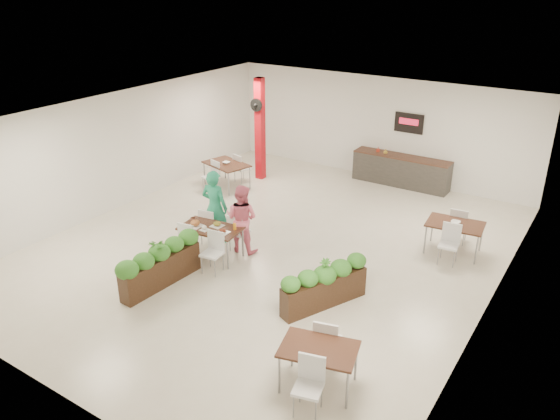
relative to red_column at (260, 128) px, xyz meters
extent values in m
plane|color=beige|center=(3.00, -3.79, -1.64)|extent=(12.00, 12.00, 0.00)
cube|color=white|center=(3.00, 2.21, -0.04)|extent=(10.00, 0.10, 3.20)
cube|color=white|center=(3.00, -9.79, -0.04)|extent=(10.00, 0.10, 3.20)
cube|color=white|center=(-2.00, -3.79, -0.04)|extent=(0.10, 12.00, 3.20)
cube|color=white|center=(8.00, -3.79, -0.04)|extent=(0.10, 12.00, 3.20)
cube|color=white|center=(3.00, -3.79, 1.56)|extent=(10.00, 12.00, 0.04)
cube|color=#B40C15|center=(0.00, 0.01, -0.04)|extent=(0.25, 0.25, 3.20)
cylinder|color=black|center=(0.00, -0.17, 0.76)|extent=(0.40, 0.06, 0.40)
sphere|color=black|center=(0.00, -0.21, 0.76)|extent=(0.12, 0.12, 0.12)
cube|color=#2B2926|center=(4.00, 1.86, -1.19)|extent=(3.00, 0.60, 0.90)
cube|color=black|center=(4.00, 1.86, -0.72)|extent=(3.00, 0.62, 0.04)
cube|color=black|center=(4.00, 2.17, 0.26)|extent=(0.90, 0.04, 0.60)
cube|color=red|center=(4.00, 2.14, 0.31)|extent=(0.60, 0.02, 0.18)
imported|color=#AB2D1C|center=(3.20, 1.86, -0.61)|extent=(0.09, 0.09, 0.19)
imported|color=gold|center=(3.45, 1.86, -0.62)|extent=(0.13, 0.13, 0.17)
cube|color=black|center=(2.09, -4.96, -0.91)|extent=(1.49, 0.97, 0.04)
cylinder|color=gray|center=(1.49, -5.38, -1.29)|extent=(0.04, 0.04, 0.71)
cylinder|color=gray|center=(2.76, -5.22, -1.29)|extent=(0.04, 0.04, 0.71)
cylinder|color=gray|center=(1.41, -4.70, -1.29)|extent=(0.04, 0.04, 0.71)
cylinder|color=gray|center=(2.68, -4.54, -1.29)|extent=(0.04, 0.04, 0.71)
cube|color=white|center=(1.62, -4.41, -1.19)|extent=(0.47, 0.47, 0.05)
cube|color=white|center=(1.64, -4.60, -0.94)|extent=(0.42, 0.09, 0.45)
cylinder|color=gray|center=(1.76, -4.22, -1.43)|extent=(0.02, 0.02, 0.43)
cylinder|color=gray|center=(1.43, -4.27, -1.43)|extent=(0.02, 0.02, 0.43)
cylinder|color=gray|center=(1.80, -4.56, -1.43)|extent=(0.02, 0.02, 0.43)
cylinder|color=gray|center=(1.47, -4.60, -1.43)|extent=(0.02, 0.02, 0.43)
cube|color=white|center=(2.41, -4.32, -1.19)|extent=(0.47, 0.47, 0.05)
cube|color=white|center=(2.43, -4.50, -0.94)|extent=(0.42, 0.09, 0.45)
cylinder|color=gray|center=(2.56, -4.13, -1.43)|extent=(0.02, 0.02, 0.43)
cylinder|color=gray|center=(2.22, -4.17, -1.43)|extent=(0.02, 0.02, 0.43)
cylinder|color=gray|center=(2.60, -4.46, -1.43)|extent=(0.02, 0.02, 0.43)
cylinder|color=gray|center=(2.26, -4.51, -1.43)|extent=(0.02, 0.02, 0.43)
cube|color=white|center=(1.76, -5.60, -1.19)|extent=(0.47, 0.47, 0.05)
cube|color=white|center=(1.74, -5.42, -0.94)|extent=(0.42, 0.09, 0.45)
cylinder|color=gray|center=(1.61, -5.79, -1.43)|extent=(0.02, 0.02, 0.43)
cylinder|color=gray|center=(1.95, -5.75, -1.43)|extent=(0.02, 0.02, 0.43)
cylinder|color=gray|center=(1.57, -5.46, -1.43)|extent=(0.02, 0.02, 0.43)
cylinder|color=gray|center=(1.91, -5.42, -1.43)|extent=(0.02, 0.02, 0.43)
cube|color=white|center=(2.56, -5.51, -1.19)|extent=(0.47, 0.47, 0.05)
cube|color=white|center=(2.53, -5.32, -0.94)|extent=(0.42, 0.09, 0.45)
cylinder|color=gray|center=(2.41, -5.70, -1.43)|extent=(0.02, 0.02, 0.43)
cylinder|color=gray|center=(2.75, -5.66, -1.43)|extent=(0.02, 0.02, 0.43)
cylinder|color=gray|center=(2.37, -5.36, -1.43)|extent=(0.02, 0.02, 0.43)
cylinder|color=gray|center=(2.70, -5.32, -1.43)|extent=(0.02, 0.02, 0.43)
cube|color=white|center=(1.75, -5.10, -0.89)|extent=(0.33, 0.33, 0.01)
ellipsoid|color=brown|center=(1.75, -5.10, -0.81)|extent=(0.22, 0.22, 0.13)
cube|color=white|center=(2.17, -4.83, -0.89)|extent=(0.29, 0.29, 0.01)
ellipsoid|color=orange|center=(2.17, -4.83, -0.82)|extent=(0.18, 0.18, 0.11)
cube|color=white|center=(2.50, -5.03, -0.89)|extent=(0.29, 0.29, 0.01)
ellipsoid|color=#4A120E|center=(2.50, -5.03, -0.83)|extent=(0.16, 0.16, 0.10)
cube|color=white|center=(2.06, -5.15, -0.89)|extent=(0.20, 0.20, 0.01)
ellipsoid|color=white|center=(2.06, -5.15, -0.84)|extent=(0.12, 0.12, 0.07)
cylinder|color=orange|center=(2.61, -4.74, -0.82)|extent=(0.07, 0.07, 0.15)
imported|color=brown|center=(1.53, -4.93, -0.84)|extent=(0.12, 0.12, 0.10)
imported|color=#239A6E|center=(1.69, -4.31, -0.72)|extent=(0.73, 0.52, 1.85)
imported|color=pink|center=(2.49, -4.31, -0.82)|extent=(0.87, 0.72, 1.65)
cube|color=black|center=(2.00, -6.51, -1.31)|extent=(0.46, 1.99, 0.66)
ellipsoid|color=#28621C|center=(1.94, -7.34, -0.86)|extent=(0.40, 0.40, 0.32)
ellipsoid|color=#28621C|center=(1.97, -6.93, -0.86)|extent=(0.40, 0.40, 0.32)
ellipsoid|color=#28621C|center=(2.00, -6.51, -0.86)|extent=(0.40, 0.40, 0.32)
ellipsoid|color=#28621C|center=(2.02, -6.09, -0.86)|extent=(0.40, 0.40, 0.32)
ellipsoid|color=#28621C|center=(2.05, -5.67, -0.86)|extent=(0.40, 0.40, 0.32)
imported|color=#28621C|center=(2.00, -6.51, -0.77)|extent=(0.39, 0.33, 0.43)
cube|color=black|center=(5.25, -5.33, -1.33)|extent=(1.06, 1.87, 0.63)
ellipsoid|color=#28621C|center=(4.93, -6.06, -0.89)|extent=(0.40, 0.40, 0.32)
ellipsoid|color=#28621C|center=(5.09, -5.70, -0.89)|extent=(0.40, 0.40, 0.32)
ellipsoid|color=#28621C|center=(5.25, -5.33, -0.89)|extent=(0.40, 0.40, 0.32)
ellipsoid|color=#28621C|center=(5.42, -4.97, -0.89)|extent=(0.40, 0.40, 0.32)
ellipsoid|color=#28621C|center=(5.58, -4.60, -0.89)|extent=(0.40, 0.40, 0.32)
imported|color=#28621C|center=(5.25, -5.33, -0.80)|extent=(0.23, 0.23, 0.41)
cube|color=black|center=(-0.43, -1.19, -0.91)|extent=(1.57, 1.25, 0.04)
cylinder|color=gray|center=(-1.14, -1.41, -1.29)|extent=(0.04, 0.04, 0.71)
cylinder|color=gray|center=(0.07, -1.74, -1.29)|extent=(0.04, 0.04, 0.71)
cylinder|color=gray|center=(-0.93, -0.64, -1.29)|extent=(0.04, 0.04, 0.71)
cylinder|color=gray|center=(0.29, -0.97, -1.29)|extent=(0.04, 0.04, 0.71)
cube|color=white|center=(-0.27, -0.61, -1.19)|extent=(0.52, 0.52, 0.05)
cube|color=white|center=(-0.32, -0.79, -0.94)|extent=(0.42, 0.15, 0.45)
cylinder|color=gray|center=(-0.06, -0.49, -1.43)|extent=(0.02, 0.02, 0.43)
cylinder|color=gray|center=(-0.39, -0.40, -1.43)|extent=(0.02, 0.02, 0.43)
cylinder|color=gray|center=(-0.15, -0.82, -1.43)|extent=(0.02, 0.02, 0.43)
cylinder|color=gray|center=(-0.48, -0.73, -1.43)|extent=(0.02, 0.02, 0.43)
cube|color=white|center=(-0.58, -1.77, -1.19)|extent=(0.52, 0.52, 0.05)
cube|color=white|center=(-0.53, -1.58, -0.94)|extent=(0.42, 0.15, 0.45)
cylinder|color=gray|center=(-0.79, -1.89, -1.43)|extent=(0.02, 0.02, 0.43)
cylinder|color=gray|center=(-0.47, -1.98, -1.43)|extent=(0.02, 0.02, 0.43)
cylinder|color=gray|center=(-0.70, -1.56, -1.43)|extent=(0.02, 0.02, 0.43)
cylinder|color=gray|center=(-0.38, -1.65, -1.43)|extent=(0.02, 0.02, 0.43)
imported|color=white|center=(-0.43, -1.19, -0.87)|extent=(0.22, 0.22, 0.05)
cube|color=black|center=(6.71, -1.69, -0.91)|extent=(1.35, 0.98, 0.04)
cylinder|color=gray|center=(6.17, -2.11, -1.29)|extent=(0.04, 0.04, 0.71)
cylinder|color=gray|center=(7.32, -1.99, -1.29)|extent=(0.04, 0.04, 0.71)
cylinder|color=gray|center=(6.10, -1.39, -1.29)|extent=(0.04, 0.04, 0.71)
cylinder|color=gray|center=(7.24, -1.27, -1.29)|extent=(0.04, 0.04, 0.71)
cube|color=white|center=(6.65, -1.09, -1.19)|extent=(0.46, 0.46, 0.05)
cube|color=white|center=(6.67, -1.28, -0.94)|extent=(0.42, 0.08, 0.45)
cylinder|color=gray|center=(6.80, -0.91, -1.43)|extent=(0.02, 0.02, 0.43)
cylinder|color=gray|center=(6.46, -0.94, -1.43)|extent=(0.02, 0.02, 0.43)
cylinder|color=gray|center=(6.83, -1.24, -1.43)|extent=(0.02, 0.02, 0.43)
cylinder|color=gray|center=(6.50, -1.28, -1.43)|extent=(0.02, 0.02, 0.43)
cube|color=white|center=(6.77, -2.29, -1.19)|extent=(0.46, 0.46, 0.05)
cube|color=white|center=(6.75, -2.10, -0.94)|extent=(0.42, 0.08, 0.45)
cylinder|color=gray|center=(6.62, -2.47, -1.43)|extent=(0.02, 0.02, 0.43)
cylinder|color=gray|center=(6.96, -2.44, -1.43)|extent=(0.02, 0.02, 0.43)
cylinder|color=gray|center=(6.58, -2.13, -1.43)|extent=(0.02, 0.02, 0.43)
cylinder|color=gray|center=(6.92, -2.10, -1.43)|extent=(0.02, 0.02, 0.43)
imported|color=white|center=(6.71, -1.69, -0.87)|extent=(0.22, 0.22, 0.05)
cube|color=black|center=(6.29, -7.41, -0.91)|extent=(1.36, 1.07, 0.04)
cylinder|color=gray|center=(5.85, -7.87, -1.29)|extent=(0.04, 0.04, 0.71)
cylinder|color=gray|center=(6.90, -7.60, -1.29)|extent=(0.04, 0.04, 0.71)
cylinder|color=gray|center=(5.69, -7.22, -1.29)|extent=(0.04, 0.04, 0.71)
cylinder|color=gray|center=(6.73, -6.95, -1.29)|extent=(0.04, 0.04, 0.71)
cube|color=white|center=(6.14, -6.83, -1.19)|extent=(0.51, 0.51, 0.05)
cube|color=white|center=(6.19, -7.02, -0.94)|extent=(0.42, 0.14, 0.45)
cylinder|color=gray|center=(6.26, -6.62, -1.43)|extent=(0.02, 0.02, 0.43)
cylinder|color=gray|center=(5.93, -6.71, -1.43)|extent=(0.02, 0.02, 0.43)
cylinder|color=gray|center=(6.35, -6.95, -1.43)|extent=(0.02, 0.02, 0.43)
cylinder|color=gray|center=(6.02, -7.04, -1.43)|extent=(0.02, 0.02, 0.43)
cube|color=white|center=(6.44, -7.99, -1.19)|extent=(0.51, 0.51, 0.05)
cube|color=white|center=(6.39, -7.81, -0.94)|extent=(0.42, 0.14, 0.45)
cylinder|color=gray|center=(6.32, -8.20, -1.43)|extent=(0.02, 0.02, 0.43)
cylinder|color=gray|center=(6.65, -8.12, -1.43)|extent=(0.02, 0.02, 0.43)
cylinder|color=gray|center=(6.23, -7.87, -1.43)|extent=(0.02, 0.02, 0.43)
cylinder|color=gray|center=(6.56, -7.79, -1.43)|extent=(0.02, 0.02, 0.43)
camera|label=1|loc=(9.54, -13.52, 4.46)|focal=35.00mm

